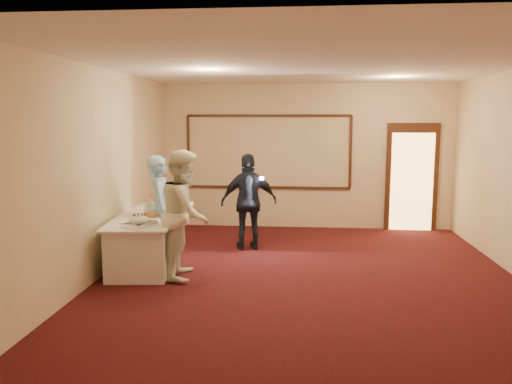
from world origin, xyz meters
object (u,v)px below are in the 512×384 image
Objects in this scene: guest at (249,202)px; pavlova_tray at (139,221)px; plate_stack_b at (167,205)px; cupcake_stand at (156,195)px; buffet_table at (149,238)px; man at (161,210)px; plate_stack_a at (150,208)px; tart at (151,216)px; woman at (185,214)px.

pavlova_tray is at bearing 38.01° from guest.
plate_stack_b is at bearing 7.99° from guest.
cupcake_stand is 0.70m from plate_stack_b.
man is at bearing -14.55° from buffet_table.
pavlova_tray reaches higher than buffet_table.
man reaches higher than plate_stack_a.
pavlova_tray is 1.27m from plate_stack_b.
cupcake_stand is (-0.31, 1.87, 0.08)m from pavlova_tray.
cupcake_stand is at bearing 103.29° from tart.
man is at bearing 22.41° from guest.
buffet_table is 0.48m from tart.
tart is 0.17× the size of man.
woman is (0.61, 0.22, 0.08)m from pavlova_tray.
buffet_table is 1.84m from guest.
woman reaches higher than man.
pavlova_tray is at bearing -80.78° from buffet_table.
buffet_table is 8.66× the size of tart.
pavlova_tray is 1.19× the size of cupcake_stand.
woman is (0.76, -0.81, 0.07)m from plate_stack_a.
plate_stack_b is 0.12× the size of man.
tart is at bearing -62.71° from buffet_table.
woman is (0.56, -1.05, 0.07)m from plate_stack_b.
plate_stack_a is at bearing 38.82° from woman.
pavlova_tray is 0.28× the size of woman.
man is at bearing -86.58° from plate_stack_b.
buffet_table is 1.47× the size of man.
pavlova_tray is at bearing -80.48° from cupcake_stand.
plate_stack_a is at bearing 12.49° from guest.
pavlova_tray is 0.31× the size of man.
guest is at bearing -29.39° from woman.
cupcake_stand is 1.89m from woman.
guest reaches higher than pavlova_tray.
pavlova_tray is 0.68m from tart.
cupcake_stand reaches higher than tart.
guest is at bearing -62.88° from man.
woman is at bearing -150.10° from man.
pavlova_tray is 0.84m from man.
man reaches higher than guest.
guest reaches higher than cupcake_stand.
plate_stack_a is 0.38m from tart.
pavlova_tray is at bearing -87.33° from tart.
cupcake_stand is 2.20× the size of plate_stack_a.
tart is 0.16× the size of woman.
cupcake_stand is at bearing 100.62° from plate_stack_a.
cupcake_stand reaches higher than pavlova_tray.
woman is at bearing 19.92° from pavlova_tray.
tart is at bearing -76.71° from cupcake_stand.
man is (0.08, 0.84, 0.02)m from pavlova_tray.
buffet_table is 4.82× the size of pavlova_tray.
man reaches higher than tart.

